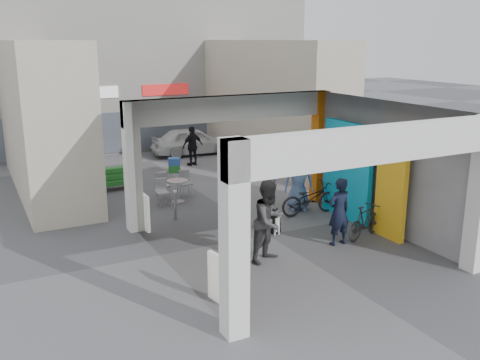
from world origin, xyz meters
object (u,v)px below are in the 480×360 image
produce_stand (114,181)px  man_elderly (299,180)px  man_crates (193,146)px  man_with_dog (339,212)px  man_back_turned (269,221)px  border_collie (274,223)px  bicycle_rear (365,221)px  white_van (192,141)px  bicycle_front (310,198)px  cafe_set (172,191)px

produce_stand → man_elderly: (4.40, -4.78, 0.62)m
produce_stand → man_crates: size_ratio=0.69×
man_with_dog → man_back_turned: (-2.04, -0.06, 0.10)m
border_collie → bicycle_rear: bearing=-59.9°
man_with_dog → man_elderly: size_ratio=0.95×
produce_stand → white_van: white_van is taller
man_with_dog → bicycle_front: 2.47m
man_with_dog → man_back_turned: 2.04m
border_collie → bicycle_rear: bicycle_rear is taller
border_collie → man_crates: (1.11, 8.38, 0.52)m
man_back_turned → bicycle_front: (2.78, 2.39, -0.48)m
man_back_turned → bicycle_front: bearing=18.0°
man_with_dog → man_elderly: bearing=-105.1°
man_elderly → man_back_turned: bearing=-110.0°
man_elderly → bicycle_front: size_ratio=0.99×
man_back_turned → white_van: 12.25m
man_back_turned → man_elderly: (2.73, 2.93, -0.05)m
produce_stand → man_with_dog: bearing=-56.6°
man_elderly → man_crates: man_elderly is taller
man_back_turned → man_elderly: man_back_turned is taller
bicycle_rear → man_crates: bearing=-13.5°
cafe_set → produce_stand: 2.48m
border_collie → bicycle_rear: (1.93, -1.36, 0.16)m
bicycle_rear → bicycle_front: bearing=-13.7°
man_elderly → white_van: bearing=111.6°
man_crates → bicycle_front: (0.64, -7.47, -0.33)m
border_collie → man_with_dog: bearing=-79.3°
man_crates → white_van: bearing=-124.0°
man_crates → bicycle_front: 7.51m
produce_stand → white_van: bearing=49.6°
cafe_set → man_crates: (2.48, 4.25, 0.51)m
cafe_set → white_van: white_van is taller
bicycle_front → cafe_set: bearing=48.0°
produce_stand → man_crates: 4.40m
man_with_dog → man_back_turned: bearing=0.1°
bicycle_front → white_van: bearing=2.8°
produce_stand → man_elderly: 6.53m
cafe_set → white_van: bearing=62.2°
man_back_turned → bicycle_rear: size_ratio=1.30×
man_with_dog → white_van: man_with_dog is taller
man_with_dog → man_crates: bearing=-92.1°
white_van → man_crates: bearing=160.4°
bicycle_front → bicycle_rear: size_ratio=1.24×
man_elderly → bicycle_rear: man_elderly is taller
man_back_turned → man_crates: 10.09m
man_back_turned → bicycle_front: man_back_turned is taller
white_van → man_elderly: bearing=-179.0°
cafe_set → man_back_turned: bearing=-86.4°
produce_stand → man_crates: man_crates is taller
man_back_turned → white_van: (2.95, 11.88, -0.35)m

